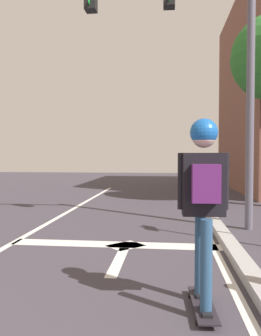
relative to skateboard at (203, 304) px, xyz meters
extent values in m
cube|color=silver|center=(-3.03, 2.40, -0.06)|extent=(0.12, 20.00, 0.01)
cube|color=silver|center=(0.41, 2.40, -0.06)|extent=(0.12, 20.00, 0.01)
cube|color=silver|center=(-1.23, 2.38, -0.06)|extent=(3.60, 0.40, 0.01)
cube|color=silver|center=(-1.05, 1.48, -0.06)|extent=(0.16, 1.40, 0.01)
cube|color=silver|center=(-1.05, 2.33, -0.06)|extent=(0.71, 0.71, 0.01)
cube|color=#9F9E9C|center=(0.66, 2.40, 0.01)|extent=(0.24, 24.00, 0.14)
cube|color=black|center=(0.00, 0.00, 0.00)|extent=(0.24, 0.87, 0.02)
cube|color=#B2B2B7|center=(-0.01, 0.29, -0.01)|extent=(0.16, 0.06, 0.01)
cylinder|color=black|center=(-0.11, 0.29, -0.04)|extent=(0.03, 0.05, 0.05)
cylinder|color=black|center=(0.08, 0.30, -0.04)|extent=(0.03, 0.05, 0.05)
cube|color=#B2B2B7|center=(0.01, -0.29, -0.01)|extent=(0.16, 0.06, 0.01)
cylinder|color=black|center=(-0.08, -0.30, -0.04)|extent=(0.03, 0.05, 0.05)
cylinder|color=black|center=(0.11, -0.29, -0.04)|extent=(0.03, 0.05, 0.05)
cylinder|color=navy|center=(-0.01, 0.20, 0.45)|extent=(0.11, 0.11, 0.87)
cube|color=black|center=(-0.01, 0.20, 0.03)|extent=(0.10, 0.24, 0.03)
cylinder|color=navy|center=(0.01, -0.20, 0.45)|extent=(0.11, 0.11, 0.87)
cube|color=black|center=(0.01, -0.20, 0.03)|extent=(0.10, 0.24, 0.03)
cube|color=black|center=(0.00, 0.00, 1.19)|extent=(0.41, 0.20, 0.61)
cylinder|color=black|center=(-0.21, 0.02, 1.21)|extent=(0.07, 0.07, 0.56)
cylinder|color=black|center=(0.21, 0.04, 1.21)|extent=(0.07, 0.09, 0.56)
sphere|color=beige|center=(0.00, 0.00, 1.66)|extent=(0.24, 0.24, 0.24)
sphere|color=#185CB1|center=(0.00, 0.00, 1.69)|extent=(0.27, 0.27, 0.27)
cube|color=#5B1F63|center=(0.01, -0.14, 1.21)|extent=(0.27, 0.15, 0.36)
cylinder|color=#595664|center=(1.32, 3.88, 2.72)|extent=(0.16, 0.16, 5.56)
cylinder|color=green|center=(-1.99, 3.73, 4.65)|extent=(0.02, 0.10, 0.10)
camera|label=1|loc=(-0.34, -3.39, 1.47)|focal=36.73mm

